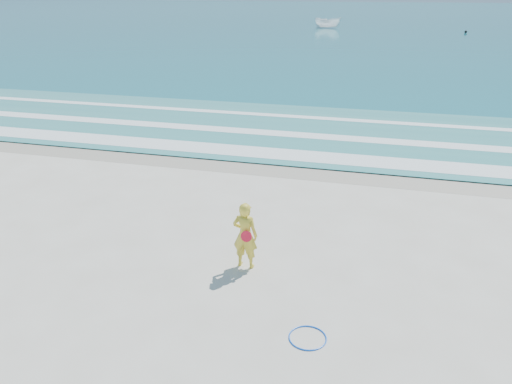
# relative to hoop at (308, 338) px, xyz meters

# --- Properties ---
(ground) EXTENTS (400.00, 400.00, 0.00)m
(ground) POSITION_rel_hoop_xyz_m (-2.37, 0.59, -0.01)
(ground) COLOR silver
(ground) RESTS_ON ground
(wet_sand) EXTENTS (400.00, 2.40, 0.00)m
(wet_sand) POSITION_rel_hoop_xyz_m (-2.37, 9.59, -0.01)
(wet_sand) COLOR #B2A893
(wet_sand) RESTS_ON ground
(ocean) EXTENTS (400.00, 190.00, 0.04)m
(ocean) POSITION_rel_hoop_xyz_m (-2.37, 105.59, 0.01)
(ocean) COLOR #19727F
(ocean) RESTS_ON ground
(shallow) EXTENTS (400.00, 10.00, 0.01)m
(shallow) POSITION_rel_hoop_xyz_m (-2.37, 14.59, 0.03)
(shallow) COLOR #59B7AD
(shallow) RESTS_ON ocean
(foam_near) EXTENTS (400.00, 1.40, 0.01)m
(foam_near) POSITION_rel_hoop_xyz_m (-2.37, 10.89, 0.04)
(foam_near) COLOR white
(foam_near) RESTS_ON shallow
(foam_mid) EXTENTS (400.00, 0.90, 0.01)m
(foam_mid) POSITION_rel_hoop_xyz_m (-2.37, 13.79, 0.04)
(foam_mid) COLOR white
(foam_mid) RESTS_ON shallow
(foam_far) EXTENTS (400.00, 0.60, 0.01)m
(foam_far) POSITION_rel_hoop_xyz_m (-2.37, 17.09, 0.04)
(foam_far) COLOR white
(foam_far) RESTS_ON shallow
(hoop) EXTENTS (0.75, 0.75, 0.03)m
(hoop) POSITION_rel_hoop_xyz_m (0.00, 0.00, 0.00)
(hoop) COLOR blue
(hoop) RESTS_ON ground
(boat) EXTENTS (4.40, 2.22, 1.62)m
(boat) POSITION_rel_hoop_xyz_m (-8.70, 73.42, 0.84)
(boat) COLOR white
(boat) RESTS_ON ocean
(buoy) EXTENTS (0.38, 0.38, 0.38)m
(buoy) POSITION_rel_hoop_xyz_m (10.96, 69.78, 0.21)
(buoy) COLOR black
(buoy) RESTS_ON ocean
(woman) EXTENTS (0.64, 0.45, 1.69)m
(woman) POSITION_rel_hoop_xyz_m (-1.91, 2.30, 0.83)
(woman) COLOR yellow
(woman) RESTS_ON ground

